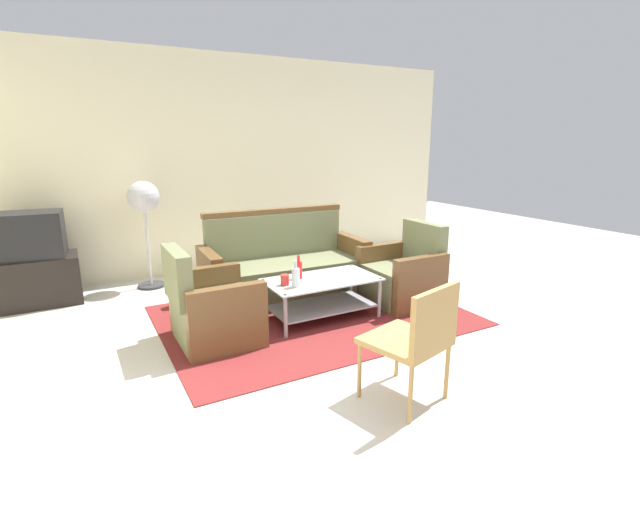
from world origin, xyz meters
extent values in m
plane|color=beige|center=(0.00, 0.00, 0.00)|extent=(14.00, 14.00, 0.00)
cube|color=beige|center=(0.00, 3.06, 1.40)|extent=(6.52, 0.12, 2.80)
cube|color=maroon|center=(-0.11, 0.82, 0.01)|extent=(2.92, 2.13, 0.01)
cube|color=#6B704C|center=(-0.12, 1.43, 0.22)|extent=(1.63, 0.76, 0.42)
cube|color=#6B704C|center=(-0.11, 1.75, 0.67)|extent=(1.60, 0.20, 0.48)
cube|color=brown|center=(0.72, 1.40, 0.32)|extent=(0.15, 0.70, 0.62)
cube|color=brown|center=(-0.96, 1.46, 0.32)|extent=(0.15, 0.70, 0.62)
cube|color=brown|center=(-0.11, 1.75, 0.94)|extent=(1.64, 0.16, 0.06)
cube|color=#6B704C|center=(-1.12, 0.73, 0.21)|extent=(0.66, 0.61, 0.40)
cube|color=#6B704C|center=(-1.43, 0.72, 0.64)|extent=(0.12, 0.60, 0.45)
cube|color=brown|center=(-1.12, 1.06, 0.30)|extent=(0.66, 0.11, 0.58)
cube|color=brown|center=(-1.11, 0.40, 0.30)|extent=(0.66, 0.11, 0.58)
cube|color=#6B704C|center=(0.90, 0.72, 0.21)|extent=(0.66, 0.60, 0.40)
cube|color=#6B704C|center=(1.21, 0.72, 0.64)|extent=(0.12, 0.60, 0.45)
cube|color=brown|center=(0.90, 0.39, 0.30)|extent=(0.66, 0.10, 0.58)
cube|color=brown|center=(0.90, 1.05, 0.30)|extent=(0.66, 0.10, 0.58)
cube|color=silver|center=(-0.06, 0.72, 0.40)|extent=(1.10, 0.60, 0.02)
cube|color=#9E9EA5|center=(-0.06, 0.72, 0.13)|extent=(1.00, 0.52, 0.02)
cylinder|color=#9E9EA5|center=(-0.57, 0.98, 0.21)|extent=(0.04, 0.04, 0.40)
cylinder|color=#9E9EA5|center=(0.45, 0.98, 0.21)|extent=(0.04, 0.04, 0.40)
cylinder|color=#9E9EA5|center=(-0.57, 0.46, 0.21)|extent=(0.04, 0.04, 0.40)
cylinder|color=#9E9EA5|center=(0.45, 0.46, 0.21)|extent=(0.04, 0.04, 0.40)
cylinder|color=red|center=(-0.25, 0.85, 0.49)|extent=(0.07, 0.07, 0.16)
cylinder|color=red|center=(-0.25, 0.85, 0.61)|extent=(0.03, 0.03, 0.07)
cylinder|color=silver|center=(-0.39, 0.62, 0.50)|extent=(0.07, 0.07, 0.17)
cylinder|color=silver|center=(-0.39, 0.62, 0.62)|extent=(0.03, 0.03, 0.07)
cylinder|color=red|center=(-0.46, 0.72, 0.46)|extent=(0.08, 0.08, 0.10)
cube|color=black|center=(-2.52, 2.55, 0.26)|extent=(0.80, 0.50, 0.52)
cube|color=black|center=(-2.52, 2.55, 0.76)|extent=(0.63, 0.49, 0.48)
cube|color=black|center=(-2.50, 2.77, 0.76)|extent=(0.51, 0.05, 0.36)
cylinder|color=#2D2D33|center=(-1.38, 2.60, 0.01)|extent=(0.32, 0.32, 0.03)
cylinder|color=#B2B2B7|center=(-1.38, 2.60, 0.51)|extent=(0.03, 0.03, 0.95)
sphere|color=#B2B2B7|center=(-1.38, 2.60, 1.09)|extent=(0.36, 0.36, 0.36)
cube|color=#AD844C|center=(-0.27, -0.80, 0.42)|extent=(0.59, 0.59, 0.04)
cube|color=#AD844C|center=(-0.21, -1.01, 0.64)|extent=(0.47, 0.16, 0.40)
cylinder|color=#AD844C|center=(-0.53, -0.65, 0.21)|extent=(0.03, 0.03, 0.42)
cylinder|color=#AD844C|center=(-0.12, -0.54, 0.21)|extent=(0.03, 0.03, 0.42)
cylinder|color=#AD844C|center=(-0.42, -1.06, 0.21)|extent=(0.03, 0.03, 0.42)
cylinder|color=#AD844C|center=(-0.01, -0.95, 0.21)|extent=(0.03, 0.03, 0.42)
camera|label=1|loc=(-2.12, -3.00, 1.73)|focal=25.66mm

